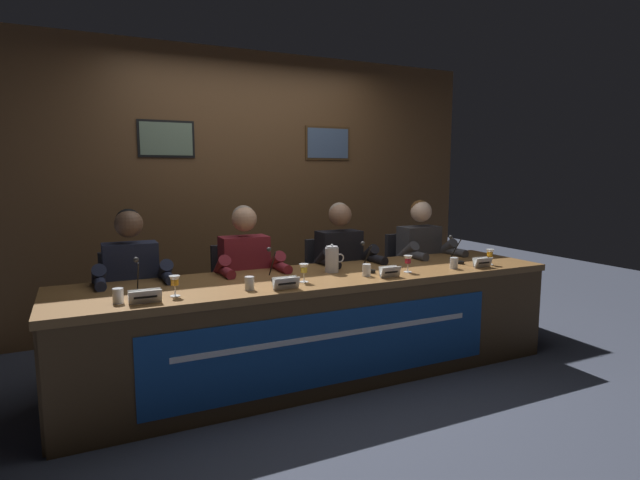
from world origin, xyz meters
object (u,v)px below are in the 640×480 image
water_cup_far_left (118,297)px  water_cup_center_left (249,284)px  panelist_center_right (343,265)px  microphone_center_right (368,262)px  nameplate_center_right (390,272)px  juice_glass_center_right (408,261)px  water_cup_far_right (454,264)px  chair_far_right (410,284)px  microphone_center_left (273,269)px  conference_table (327,309)px  nameplate_far_left (145,296)px  nameplate_far_right (482,262)px  water_cup_center_right (367,271)px  juice_glass_far_left (175,282)px  microphone_far_left (139,283)px  juice_glass_far_right (490,254)px  panelist_far_right (424,258)px  water_pitcher_central (332,259)px  panelist_center_left (248,274)px  juice_glass_center_left (304,269)px  microphone_far_right (457,254)px  chair_center_left (241,303)px  panelist_far_left (133,284)px  nameplate_center_left (286,283)px  chair_center_right (332,293)px  chair_far_left (132,316)px

water_cup_far_left → water_cup_center_left: bearing=-0.9°
panelist_center_right → microphone_center_right: size_ratio=5.65×
nameplate_center_right → juice_glass_center_right: juice_glass_center_right is taller
nameplate_center_right → water_cup_far_right: bearing=5.5°
microphone_center_right → chair_far_right: (0.86, 0.67, -0.38)m
water_cup_center_left → water_cup_far_right: size_ratio=1.00×
microphone_center_left → chair_far_right: (1.60, 0.64, -0.38)m
conference_table → nameplate_far_left: nameplate_far_left is taller
nameplate_far_right → nameplate_center_right: bearing=179.9°
water_cup_far_left → water_cup_center_right: (1.64, 0.04, 0.00)m
conference_table → juice_glass_far_left: 1.10m
microphone_far_left → water_cup_center_left: size_ratio=2.54×
juice_glass_far_right → microphone_center_right: bearing=170.5°
nameplate_center_right → panelist_far_right: panelist_far_right is taller
nameplate_center_right → water_pitcher_central: 0.45m
panelist_center_left → water_pitcher_central: panelist_center_left is taller
nameplate_far_left → juice_glass_center_left: size_ratio=1.42×
microphone_center_left → juice_glass_center_right: bearing=-9.7°
chair_far_right → nameplate_far_right: bearing=-89.4°
microphone_center_left → conference_table: bearing=-12.7°
nameplate_center_right → panelist_far_right: (0.83, 0.71, -0.07)m
water_cup_far_right → microphone_far_right: size_ratio=0.39×
microphone_center_right → water_cup_center_right: bearing=-126.0°
panelist_center_right → panelist_center_left: bearing=180.0°
juice_glass_far_left → chair_center_left: size_ratio=0.14×
panelist_far_left → water_cup_center_right: size_ratio=14.37×
chair_center_left → juice_glass_center_left: chair_center_left is taller
conference_table → juice_glass_far_left: bearing=-175.3°
water_cup_center_right → chair_far_right: 1.29m
microphone_center_left → chair_far_right: bearing=21.8°
nameplate_center_left → water_cup_center_left: (-0.21, 0.08, -0.00)m
water_cup_far_left → panelist_far_right: bearing=13.7°
juice_glass_far_right → water_cup_far_right: bearing=-178.8°
water_cup_far_right → chair_center_left: bearing=149.4°
panelist_center_left → chair_center_right: (0.82, 0.20, -0.28)m
water_pitcher_central → microphone_far_left: bearing=-175.1°
water_cup_center_left → chair_center_right: bearing=39.8°
conference_table → microphone_center_right: size_ratio=16.57×
chair_center_right → juice_glass_far_right: chair_center_right is taller
conference_table → chair_far_right: (1.23, 0.72, -0.08)m
nameplate_center_left → microphone_center_left: (0.02, 0.29, 0.03)m
juice_glass_center_left → panelist_far_right: 1.56m
juice_glass_far_left → juice_glass_center_right: (1.67, -0.00, 0.00)m
nameplate_center_left → chair_center_right: bearing=49.1°
panelist_center_left → juice_glass_far_right: panelist_center_left is taller
juice_glass_far_left → water_cup_far_left: juice_glass_far_left is taller
chair_center_left → nameplate_far_left: bearing=-132.2°
chair_center_left → microphone_far_left: bearing=-140.7°
panelist_far_left → panelist_center_left: same height
water_pitcher_central → chair_far_left: bearing=157.5°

